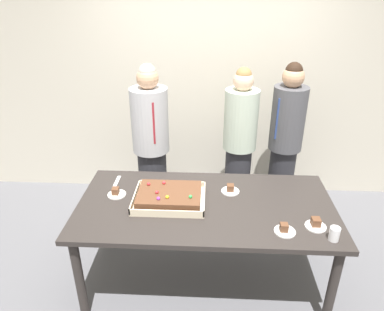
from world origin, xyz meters
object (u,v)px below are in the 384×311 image
object	(u,v)px
plated_slice_far_left	(230,190)
person_serving_front	(151,147)
person_striped_tie_right	(285,141)
party_table	(205,212)
sheet_cake	(169,197)
drink_cup_nearest	(334,234)
person_green_shirt_behind	(239,146)
plated_slice_far_right	(284,230)
plated_slice_near_left	(116,193)
plated_slice_near_right	(316,224)
cake_server_utensil	(117,182)

from	to	relation	value
plated_slice_far_left	person_serving_front	bearing A→B (deg)	140.15
plated_slice_far_left	person_striped_tie_right	xyz separation A→B (m)	(0.60, 0.84, 0.08)
party_table	sheet_cake	size ratio (longest dim) A/B	3.58
drink_cup_nearest	person_serving_front	xyz separation A→B (m)	(-1.43, 1.21, 0.05)
person_green_shirt_behind	person_striped_tie_right	bearing A→B (deg)	134.40
sheet_cake	person_serving_front	world-z (taller)	person_serving_front
plated_slice_far_right	person_serving_front	xyz separation A→B (m)	(-1.11, 1.14, 0.08)
plated_slice_near_left	plated_slice_far_right	xyz separation A→B (m)	(1.29, -0.41, 0.00)
plated_slice_far_right	drink_cup_nearest	size ratio (longest dim) A/B	1.50
sheet_cake	person_green_shirt_behind	bearing A→B (deg)	56.44
plated_slice_near_right	plated_slice_near_left	bearing A→B (deg)	167.39
plated_slice_far_left	person_striped_tie_right	world-z (taller)	person_striped_tie_right
plated_slice_near_right	cake_server_utensil	xyz separation A→B (m)	(-1.57, 0.54, -0.02)
plated_slice_near_left	drink_cup_nearest	size ratio (longest dim) A/B	1.50
plated_slice_far_right	party_table	bearing A→B (deg)	150.26
cake_server_utensil	person_serving_front	distance (m)	0.58
person_serving_front	person_green_shirt_behind	world-z (taller)	person_serving_front
sheet_cake	person_serving_front	size ratio (longest dim) A/B	0.33
cake_server_utensil	person_serving_front	size ratio (longest dim) A/B	0.12
plated_slice_near_left	person_serving_front	bearing A→B (deg)	76.06
sheet_cake	person_green_shirt_behind	world-z (taller)	person_green_shirt_behind
sheet_cake	person_striped_tie_right	size ratio (longest dim) A/B	0.33
person_serving_front	person_striped_tie_right	xyz separation A→B (m)	(1.35, 0.21, -0.00)
sheet_cake	person_green_shirt_behind	size ratio (longest dim) A/B	0.34
plated_slice_far_right	cake_server_utensil	bearing A→B (deg)	155.37
party_table	sheet_cake	xyz separation A→B (m)	(-0.29, 0.02, 0.12)
plated_slice_far_left	drink_cup_nearest	bearing A→B (deg)	-40.70
cake_server_utensil	plated_slice_near_right	bearing A→B (deg)	-19.02
sheet_cake	plated_slice_near_left	bearing A→B (deg)	170.87
cake_server_utensil	person_striped_tie_right	distance (m)	1.75
party_table	plated_slice_far_left	bearing A→B (deg)	43.61
plated_slice_near_right	drink_cup_nearest	size ratio (longest dim) A/B	1.50
sheet_cake	person_striped_tie_right	bearing A→B (deg)	43.01
party_table	person_green_shirt_behind	xyz separation A→B (m)	(0.32, 0.95, 0.15)
sheet_cake	plated_slice_near_left	distance (m)	0.45
sheet_cake	plated_slice_far_left	size ratio (longest dim) A/B	3.76
sheet_cake	plated_slice_far_left	xyz separation A→B (m)	(0.49, 0.17, -0.02)
party_table	plated_slice_far_left	distance (m)	0.30
drink_cup_nearest	cake_server_utensil	world-z (taller)	drink_cup_nearest
plated_slice_far_left	person_striped_tie_right	distance (m)	1.04
plated_slice_near_left	person_serving_front	size ratio (longest dim) A/B	0.09
sheet_cake	cake_server_utensil	size ratio (longest dim) A/B	2.82
plated_slice_near_right	person_green_shirt_behind	distance (m)	1.28
sheet_cake	plated_slice_far_right	distance (m)	0.91
plated_slice_near_right	plated_slice_far_right	world-z (taller)	same
party_table	plated_slice_near_right	bearing A→B (deg)	-17.31
plated_slice_near_left	cake_server_utensil	world-z (taller)	plated_slice_near_left
plated_slice_near_left	person_serving_front	xyz separation A→B (m)	(0.18, 0.73, 0.08)
plated_slice_far_right	cake_server_utensil	xyz separation A→B (m)	(-1.34, 0.61, -0.01)
plated_slice_near_left	plated_slice_far_left	world-z (taller)	plated_slice_far_left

